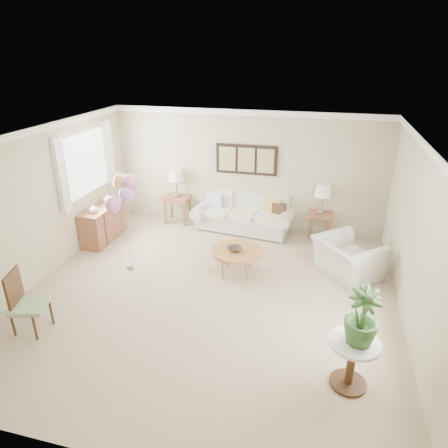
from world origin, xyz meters
The scene contains 18 objects.
ground_plane centered at (0.00, 0.00, 0.00)m, with size 6.00×6.00×0.00m, color tan.
room_shell centered at (-0.11, 0.09, 1.63)m, with size 6.04×6.04×2.60m.
wall_art_triptych centered at (0.00, 2.96, 1.55)m, with size 1.35×0.06×0.65m.
sofa centered at (0.02, 2.76, 0.32)m, with size 2.28×1.04×0.81m.
end_table_left centered at (-1.58, 2.80, 0.53)m, with size 0.58×0.53×0.63m.
end_table_right centered at (1.67, 2.80, 0.46)m, with size 0.50×0.45×0.54m.
lamp_left centered at (-1.58, 2.80, 1.11)m, with size 0.35×0.35×0.62m.
lamp_right centered at (1.67, 2.80, 1.03)m, with size 0.36×0.36×0.63m.
coffee_table centered at (0.29, 0.83, 0.43)m, with size 0.92×0.92×0.47m.
decor_bowl centered at (0.25, 0.80, 0.50)m, with size 0.26×0.26×0.06m, color #2E251E.
armchair centered at (2.21, 1.25, 0.34)m, with size 1.05×0.91×0.68m, color beige.
side_table centered at (2.18, -1.41, 0.49)m, with size 0.61×0.61×0.66m.
potted_plant centered at (2.22, -1.42, 1.01)m, with size 0.39×0.39×0.70m, color #264520.
accent_chair centered at (-2.27, -1.47, 0.48)m, with size 0.56×0.56×0.93m.
credenza centered at (-2.76, 1.50, 0.37)m, with size 0.46×1.20×0.74m.
vase_white centered at (-2.74, 1.19, 0.83)m, with size 0.17×0.17×0.17m, color white.
vase_sage centered at (-2.74, 1.75, 0.83)m, with size 0.18×0.18×0.19m, color #B9B9B9.
balloon_cluster centered at (-1.66, 0.51, 1.51)m, with size 0.54×0.49×1.82m.
Camera 1 is at (1.63, -5.33, 3.75)m, focal length 32.00 mm.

